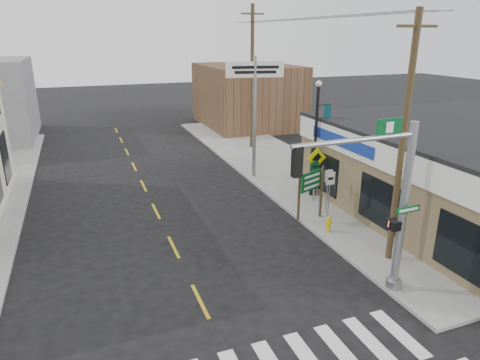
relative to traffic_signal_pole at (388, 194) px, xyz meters
name	(u,v)px	position (x,y,z in m)	size (l,w,h in m)	color
sidewalk_right	(307,182)	(3.38, 10.72, -3.55)	(6.00, 38.00, 0.13)	gray
center_line	(174,247)	(-5.62, 5.72, -3.61)	(0.12, 56.00, 0.01)	gold
bldg_distant_right	(247,96)	(6.38, 27.72, -0.81)	(8.00, 10.00, 5.60)	brown
traffic_signal_pole	(388,194)	(0.00, 0.00, 0.00)	(4.61, 0.37, 5.84)	gray
guide_sign	(311,186)	(0.87, 6.02, -1.86)	(1.42, 0.13, 2.49)	#4A3A22
fire_hydrant	(329,223)	(0.96, 4.54, -3.10)	(0.22, 0.22, 0.70)	gold
ped_crossing_sign	(316,164)	(2.30, 8.06, -1.59)	(1.08, 0.08, 2.78)	gray
lamp_post	(317,131)	(2.65, 8.74, -0.02)	(0.78, 0.61, 5.98)	black
dance_center_sign	(255,88)	(0.88, 12.81, 1.78)	(3.30, 0.21, 7.02)	gray
bare_tree	(402,158)	(3.61, 3.57, -0.20)	(2.09, 2.09, 4.18)	black
shrub_front	(421,234)	(3.79, 2.17, -3.02)	(1.25, 1.25, 0.94)	black
shrub_back	(360,196)	(4.13, 6.74, -3.06)	(1.12, 1.12, 0.84)	black
utility_pole_near	(403,141)	(1.88, 1.72, 1.11)	(1.56, 0.23, 8.96)	#483C1F
utility_pole_far	(252,77)	(3.42, 19.39, 1.71)	(1.76, 0.26, 10.14)	#412D1B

